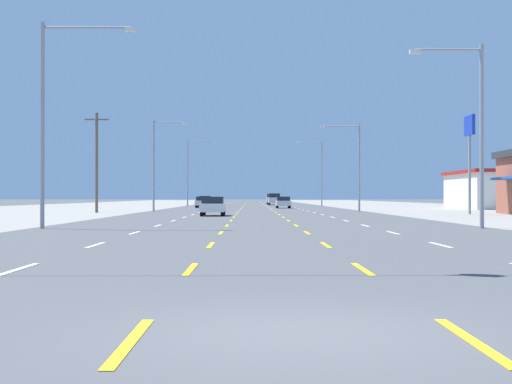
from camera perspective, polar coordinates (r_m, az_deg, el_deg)
ground_plane at (r=74.13m, az=0.03°, el=-1.49°), size 572.00×572.00×0.00m
lot_apron_left at (r=77.99m, az=-18.47°, el=-1.41°), size 28.00×440.00×0.01m
lot_apron_right at (r=78.31m, az=18.46°, el=-1.40°), size 28.00×440.00×0.01m
lane_markings at (r=112.62m, az=-0.10°, el=-1.09°), size 10.64×227.60×0.01m
signal_span_wire at (r=16.06m, az=3.96°, el=13.38°), size 27.26×0.52×9.40m
sedan_inner_left_nearest at (r=56.88m, az=-3.32°, el=-1.07°), size 1.80×4.50×1.46m
sedan_inner_right_near at (r=93.66m, az=2.10°, el=-0.78°), size 1.80×4.50×1.46m
sedan_far_left_mid at (r=97.59m, az=-4.10°, el=-0.76°), size 1.80×4.50×1.46m
hatchback_far_left_midfar at (r=108.08m, az=-3.92°, el=-0.71°), size 1.72×3.90×1.54m
suv_inner_right_far at (r=125.49m, az=1.41°, el=-0.55°), size 1.98×4.90×1.98m
suv_inner_right_farther at (r=137.80m, az=1.24°, el=-0.53°), size 1.98×4.90×1.98m
storefront_right_row_2 at (r=93.25m, az=18.09°, el=0.18°), size 10.04×14.85×4.55m
pole_sign_right_row_1 at (r=64.37m, az=16.04°, el=4.01°), size 0.24×2.37×8.21m
streetlight_left_row_0 at (r=35.72m, az=-15.32°, el=6.24°), size 4.43×0.26×9.53m
streetlight_right_row_0 at (r=35.96m, az=16.38°, el=5.18°), size 3.44×0.26×8.54m
streetlight_left_row_1 at (r=73.95m, az=-7.60°, el=2.53°), size 3.45×0.26×9.02m
streetlight_right_row_1 at (r=74.07m, az=7.59°, el=2.44°), size 3.95×0.26×8.68m
streetlight_left_row_2 at (r=112.73m, az=-5.03°, el=1.88°), size 4.51×0.26×10.06m
streetlight_right_row_2 at (r=112.82m, az=4.87°, el=1.83°), size 3.99×0.26×9.97m
utility_pole_left_row_1 at (r=69.26m, az=-12.11°, el=2.36°), size 2.20×0.26×9.09m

